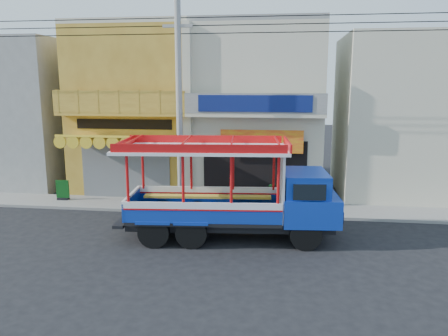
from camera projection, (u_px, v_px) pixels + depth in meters
The scene contains 12 objects.
ground at pixel (188, 240), 15.24m from camera, with size 90.00×90.00×0.00m, color black.
sidewalk at pixel (207, 207), 19.12m from camera, with size 30.00×2.00×0.12m, color slate.
shophouse_left at pixel (144, 108), 22.71m from camera, with size 6.00×7.50×8.24m.
shophouse_right at pixel (259, 109), 21.95m from camera, with size 6.00×6.75×8.24m.
party_pilaster at pixel (188, 115), 19.32m from camera, with size 0.35×0.30×8.00m, color beige.
filler_building_left at pixel (20, 113), 23.71m from camera, with size 6.00×6.00×7.60m, color gray.
filler_building_right at pixel (403, 117), 21.14m from camera, with size 6.00×6.00×7.60m, color beige.
utility_pole at pixel (183, 92), 17.60m from camera, with size 28.00×0.26×9.00m.
songthaew_truck at pixel (245, 192), 15.08m from camera, with size 7.69×3.05×3.51m.
green_sign at pixel (63, 191), 20.03m from camera, with size 0.60×0.31×0.91m.
potted_plant_a at pixel (274, 194), 19.16m from camera, with size 0.91×0.79×1.01m, color #185622.
potted_plant_c at pixel (271, 193), 19.24m from camera, with size 0.54×0.54×0.97m, color #185622.
Camera 1 is at (3.14, -14.19, 5.38)m, focal length 35.00 mm.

